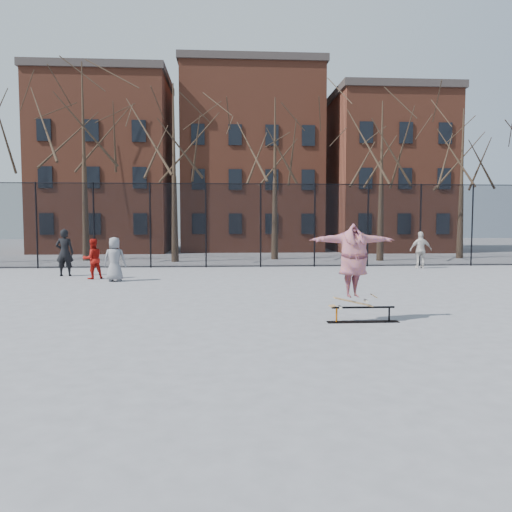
{
  "coord_description": "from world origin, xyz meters",
  "views": [
    {
      "loc": [
        -0.58,
        -10.71,
        2.24
      ],
      "look_at": [
        0.22,
        1.5,
        1.36
      ],
      "focal_mm": 35.0,
      "sensor_mm": 36.0,
      "label": 1
    }
  ],
  "objects": [
    {
      "name": "skateboard",
      "position": [
        2.26,
        -0.03,
        0.41
      ],
      "size": [
        0.93,
        0.22,
        0.11
      ],
      "primitive_type": null,
      "color": "#94633B",
      "rests_on": "skate_rail"
    },
    {
      "name": "bystander_white",
      "position": [
        8.61,
        11.92,
        0.86
      ],
      "size": [
        1.03,
        0.48,
        1.72
      ],
      "primitive_type": "imported",
      "rotation": [
        0.0,
        0.0,
        3.08
      ],
      "color": "silver",
      "rests_on": "ground"
    },
    {
      "name": "ground",
      "position": [
        0.0,
        0.0,
        0.0
      ],
      "size": [
        100.0,
        100.0,
        0.0
      ],
      "primitive_type": "plane",
      "color": "slate"
    },
    {
      "name": "fence",
      "position": [
        -0.01,
        13.0,
        2.05
      ],
      "size": [
        34.03,
        0.07,
        4.0
      ],
      "color": "black",
      "rests_on": "ground"
    },
    {
      "name": "skate_rail",
      "position": [
        2.48,
        -0.03,
        0.14
      ],
      "size": [
        1.59,
        0.24,
        0.35
      ],
      "color": "black",
      "rests_on": "ground"
    },
    {
      "name": "bystander_grey",
      "position": [
        -4.56,
        7.78,
        0.82
      ],
      "size": [
        0.81,
        0.55,
        1.63
      ],
      "primitive_type": "imported",
      "rotation": [
        0.0,
        0.0,
        3.11
      ],
      "color": "slate",
      "rests_on": "ground"
    },
    {
      "name": "rowhouses",
      "position": [
        0.72,
        26.0,
        6.06
      ],
      "size": [
        29.0,
        7.0,
        13.0
      ],
      "color": "brown",
      "rests_on": "ground"
    },
    {
      "name": "bystander_black",
      "position": [
        -6.94,
        9.69,
        0.95
      ],
      "size": [
        0.71,
        0.48,
        1.89
      ],
      "primitive_type": "imported",
      "rotation": [
        0.0,
        0.0,
        3.19
      ],
      "color": "black",
      "rests_on": "ground"
    },
    {
      "name": "bystander_red",
      "position": [
        -5.56,
        8.61,
        0.77
      ],
      "size": [
        0.94,
        0.89,
        1.54
      ],
      "primitive_type": "imported",
      "rotation": [
        0.0,
        0.0,
        3.7
      ],
      "color": "#AA140F",
      "rests_on": "ground"
    },
    {
      "name": "skater",
      "position": [
        2.26,
        -0.03,
        1.27
      ],
      "size": [
        2.04,
        0.82,
        1.61
      ],
      "primitive_type": "imported",
      "rotation": [
        0.0,
        0.0,
        0.15
      ],
      "color": "#5F3380",
      "rests_on": "skateboard"
    },
    {
      "name": "tree_row",
      "position": [
        -0.25,
        17.15,
        7.36
      ],
      "size": [
        33.66,
        7.46,
        10.67
      ],
      "color": "black",
      "rests_on": "ground"
    }
  ]
}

